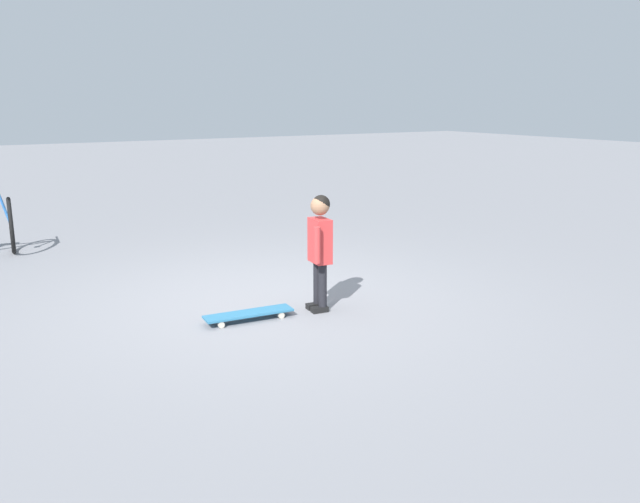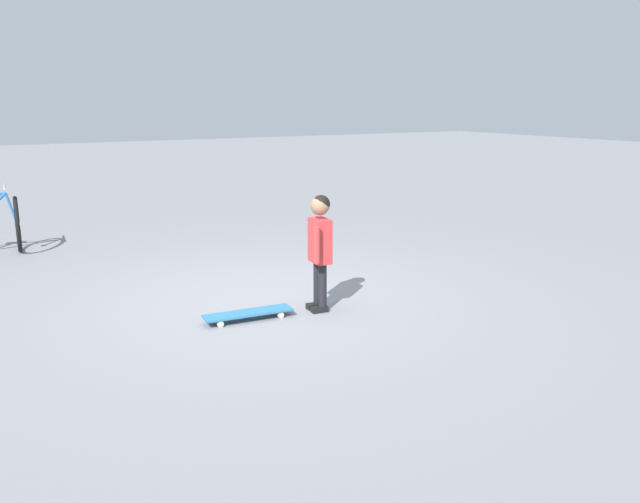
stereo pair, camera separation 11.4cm
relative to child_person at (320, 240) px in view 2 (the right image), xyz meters
The scene contains 3 objects.
ground_plane 0.88m from the child_person, 29.13° to the left, with size 50.00×50.00×0.00m, color gray.
child_person is the anchor object (origin of this frame).
skateboard 0.91m from the child_person, 83.78° to the left, with size 0.26×0.80×0.07m.
Camera 2 is at (-5.41, 2.56, 1.88)m, focal length 36.38 mm.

